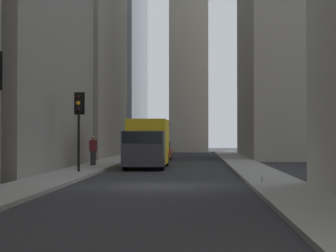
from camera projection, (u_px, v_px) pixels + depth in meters
The scene contains 10 objects.
ground_plane at pixel (158, 186), 21.96m from camera, with size 135.00×135.00×0.00m, color #262628.
sidewalk_right at pixel (39, 184), 22.18m from camera, with size 90.00×2.20×0.14m, color gray.
sidewalk_left at pixel (279, 185), 21.74m from camera, with size 90.00×2.20×0.14m, color gray.
building_left_far at pixel (302, 17), 50.75m from camera, with size 17.51×10.00×24.31m.
church_spire at pixel (189, 0), 68.01m from camera, with size 4.86×4.86×33.75m.
delivery_truck at pixel (147, 143), 34.01m from camera, with size 6.46×2.25×2.84m.
sedan_red at pixel (160, 151), 46.38m from camera, with size 4.30×1.78×1.42m.
traffic_light_midblock at pixel (79, 113), 28.67m from camera, with size 0.43×0.52×3.89m.
pedestrian at pixel (93, 149), 34.84m from camera, with size 0.26×0.44×1.73m.
discarded_bottle at pixel (262, 179), 22.10m from camera, with size 0.07×0.07×0.27m.
Camera 1 is at (-21.95, -1.45, 1.90)m, focal length 62.75 mm.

